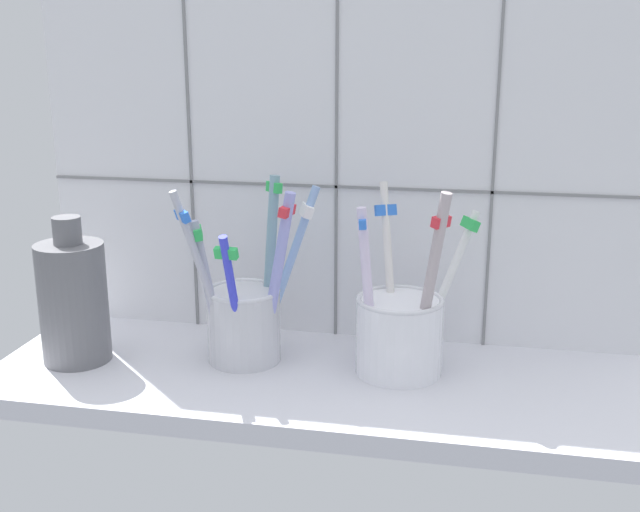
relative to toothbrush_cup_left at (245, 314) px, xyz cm
name	(u,v)px	position (x,y,z in cm)	size (l,w,h in cm)	color
counter_slab	(316,384)	(7.58, -2.08, -5.92)	(64.00, 22.00, 2.00)	silver
tile_wall_back	(338,147)	(7.58, 9.92, 15.58)	(64.00, 2.20, 45.00)	white
toothbrush_cup_left	(245,314)	(0.00, 0.00, 0.00)	(12.83, 10.12, 18.56)	silver
toothbrush_cup_right	(400,329)	(15.46, 0.09, -0.42)	(11.44, 9.55, 18.65)	white
ceramic_vase	(73,300)	(-16.83, -3.20, 1.42)	(6.75, 6.75, 14.84)	slate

